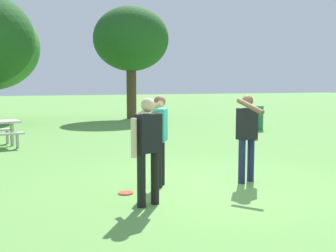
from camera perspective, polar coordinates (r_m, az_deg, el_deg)
The scene contains 7 objects.
ground_plane at distance 7.60m, azimuth 6.13°, elevation -8.27°, with size 120.00×120.00×0.00m, color #609947.
person_thrower at distance 7.84m, azimuth 10.87°, elevation -0.76°, with size 0.59×0.79×1.64m.
person_catcher at distance 6.24m, azimuth -2.83°, elevation -2.34°, with size 0.59×0.79×1.64m.
person_bystander at distance 7.42m, azimuth -1.14°, elevation -1.18°, with size 0.39×0.52×1.64m.
frisbee at distance 7.12m, azimuth -5.83°, elevation -9.14°, with size 0.25×0.25×0.03m, color #E04733.
trash_can_beside_table at distance 17.06m, azimuth 12.03°, elevation 1.13°, with size 0.59×0.59×0.96m.
tree_back_left at distance 22.17m, azimuth -5.11°, elevation 11.74°, with size 3.94×3.94×5.84m.
Camera 1 is at (-3.60, -6.43, 1.85)m, focal length 44.34 mm.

